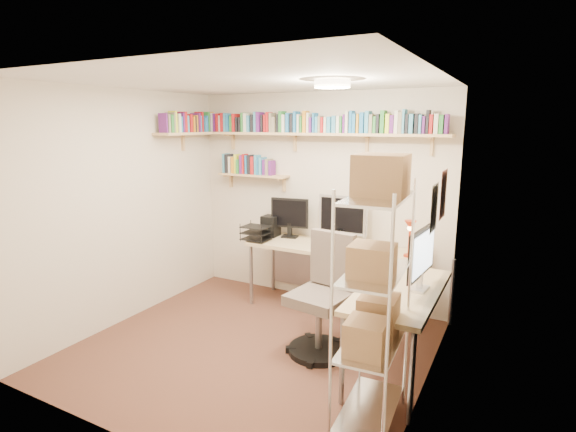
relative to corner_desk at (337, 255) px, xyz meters
name	(u,v)px	position (x,y,z in m)	size (l,w,h in m)	color
ground	(253,348)	(-0.50, -0.93, -0.77)	(3.20, 3.20, 0.00)	#4A291F
room_shell	(250,190)	(-0.49, -0.93, 0.78)	(3.24, 3.04, 2.52)	beige
wall_shelves	(278,134)	(-0.93, 0.37, 1.25)	(3.12, 1.09, 0.80)	tan
corner_desk	(337,255)	(0.00, 0.00, 0.00)	(2.38, 1.97, 1.34)	#CFAB86
office_chair	(323,303)	(0.12, -0.65, -0.29)	(0.60, 0.61, 1.14)	black
wire_rack	(375,271)	(0.86, -1.50, 0.40)	(0.42, 0.78, 1.94)	silver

